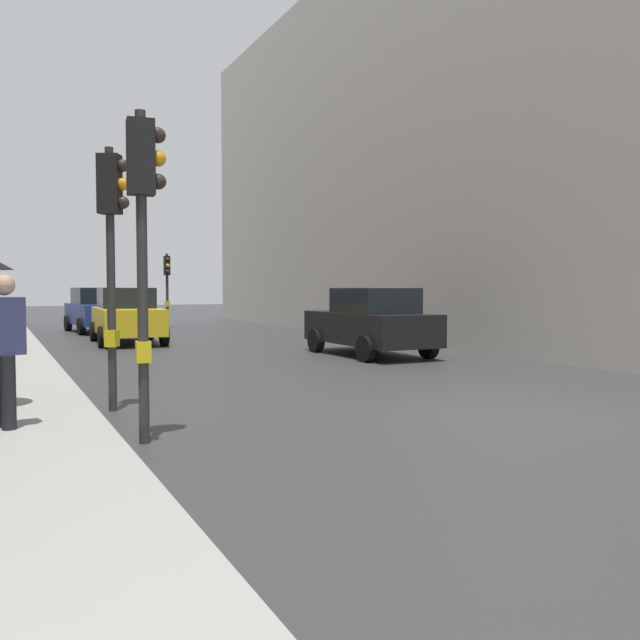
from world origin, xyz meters
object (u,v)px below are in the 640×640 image
traffic_light_near_right (112,230)px  car_yellow_taxi (127,316)px  car_dark_suv (371,322)px  pedestrian_with_grey_backpack (1,342)px  car_blue_van (98,310)px  traffic_light_far_median (167,277)px  traffic_light_near_left (144,215)px

traffic_light_near_right → car_yellow_taxi: bearing=79.1°
car_dark_suv → pedestrian_with_grey_backpack: size_ratio=2.38×
car_blue_van → pedestrian_with_grey_backpack: (-3.65, -19.15, 0.29)m
traffic_light_near_right → pedestrian_with_grey_backpack: bearing=-135.4°
traffic_light_far_median → pedestrian_with_grey_backpack: size_ratio=1.83×
traffic_light_far_median → car_dark_suv: (1.95, -14.21, -1.36)m
traffic_light_near_right → car_dark_suv: bearing=35.0°
traffic_light_near_right → traffic_light_far_median: bearing=74.6°
traffic_light_near_right → traffic_light_far_median: (5.33, 19.32, -0.36)m
traffic_light_near_left → car_yellow_taxi: 14.30m
traffic_light_far_median → car_yellow_taxi: bearing=-112.1°
traffic_light_near_left → car_dark_suv: (7.28, 7.32, -1.72)m
car_yellow_taxi → traffic_light_far_median: bearing=67.9°
traffic_light_near_left → traffic_light_near_right: bearing=90.1°
traffic_light_far_median → pedestrian_with_grey_backpack: traffic_light_far_median is taller
car_yellow_taxi → pedestrian_with_grey_backpack: 13.78m
traffic_light_near_left → car_blue_van: 20.10m
car_blue_van → traffic_light_near_right: bearing=-97.0°
pedestrian_with_grey_backpack → car_yellow_taxi: bearing=74.2°
traffic_light_near_left → traffic_light_near_right: traffic_light_near_right is taller
traffic_light_near_left → car_blue_van: (2.17, 19.91, -1.72)m
traffic_light_near_right → car_blue_van: (2.17, 17.69, -1.72)m
traffic_light_far_median → car_dark_suv: 14.41m
traffic_light_near_right → traffic_light_far_median: 20.05m
traffic_light_near_right → car_yellow_taxi: traffic_light_near_right is taller
traffic_light_near_left → pedestrian_with_grey_backpack: bearing=152.7°
traffic_light_near_left → car_dark_suv: size_ratio=0.89×
pedestrian_with_grey_backpack → traffic_light_near_left: bearing=-27.3°
traffic_light_far_median → car_yellow_taxi: traffic_light_far_median is taller
car_yellow_taxi → traffic_light_near_right: bearing=-100.9°
traffic_light_near_left → pedestrian_with_grey_backpack: traffic_light_near_left is taller
traffic_light_far_median → pedestrian_with_grey_backpack: 21.89m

